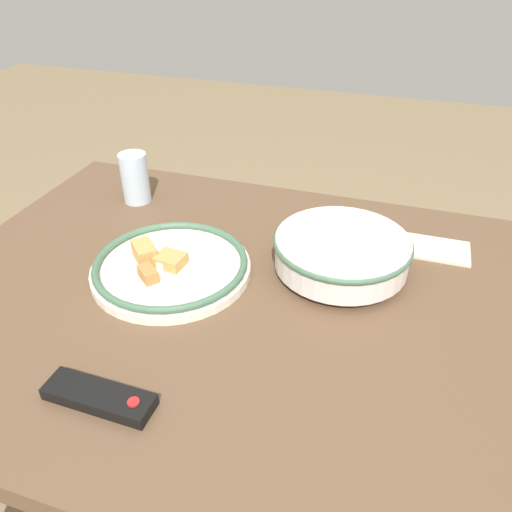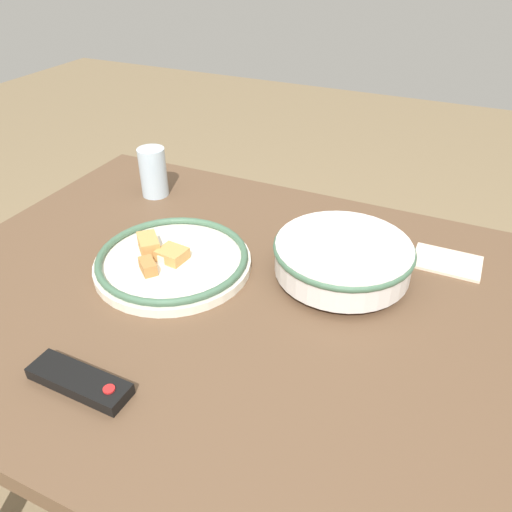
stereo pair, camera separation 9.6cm
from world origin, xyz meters
name	(u,v)px [view 2 (the right image)]	position (x,y,z in m)	size (l,w,h in m)	color
ground_plane	(241,511)	(0.00, 0.00, 0.00)	(8.00, 8.00, 0.00)	#7F6B4C
dining_table	(235,330)	(0.00, 0.00, 0.66)	(1.20, 0.89, 0.75)	brown
noodle_bowl	(343,257)	(-0.16, -0.13, 0.80)	(0.27, 0.27, 0.07)	silver
food_plate	(172,260)	(0.15, -0.02, 0.77)	(0.31, 0.31, 0.05)	silver
tv_remote	(80,381)	(0.11, 0.29, 0.76)	(0.17, 0.05, 0.02)	black
drinking_glass	(153,172)	(0.36, -0.27, 0.81)	(0.07, 0.07, 0.12)	silver
folded_napkin	(447,262)	(-0.35, -0.26, 0.75)	(0.13, 0.09, 0.01)	beige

